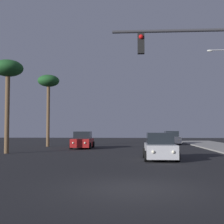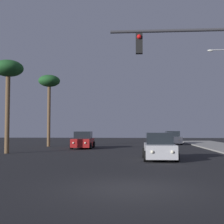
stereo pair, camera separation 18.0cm
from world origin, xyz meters
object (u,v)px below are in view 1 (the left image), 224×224
at_px(car_white, 172,138).
at_px(palm_tree_mid, 48,84).
at_px(car_silver, 160,147).
at_px(palm_tree_near, 8,72).
at_px(car_red, 83,141).

relative_size(car_white, palm_tree_mid, 0.54).
relative_size(car_silver, palm_tree_mid, 0.54).
bearing_deg(car_silver, car_white, -98.75).
xyz_separation_m(palm_tree_mid, palm_tree_near, (-0.57, -10.00, -0.49)).
height_order(car_white, car_red, same).
xyz_separation_m(car_white, car_silver, (-3.27, -20.27, 0.00)).
bearing_deg(palm_tree_near, palm_tree_mid, 86.71).
bearing_deg(palm_tree_mid, car_white, 22.69).
xyz_separation_m(car_red, palm_tree_near, (-4.96, -6.86, 5.67)).
xyz_separation_m(car_silver, car_red, (-6.67, 11.14, 0.00)).
bearing_deg(car_red, car_white, -138.15).
height_order(car_white, palm_tree_mid, palm_tree_mid).
height_order(car_red, palm_tree_near, palm_tree_near).
bearing_deg(car_white, palm_tree_near, 45.73).
distance_m(car_red, palm_tree_mid, 8.19).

